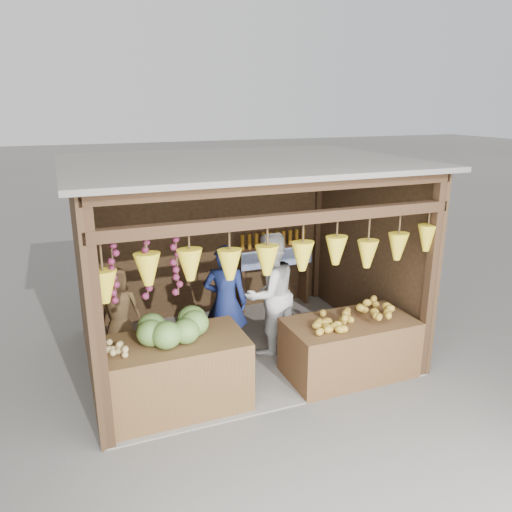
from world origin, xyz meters
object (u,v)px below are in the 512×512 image
Objects in this scene: vendor_seated at (119,311)px; counter_left at (178,374)px; woman_standing at (269,294)px; man_standing at (226,303)px; counter_right at (349,347)px.

counter_left is at bearing 129.25° from vendor_seated.
woman_standing is 1.54× the size of vendor_seated.
counter_right is at bearing 167.24° from man_standing.
woman_standing is at bearing 125.87° from counter_right.
counter_left is at bearing 177.92° from counter_right.
counter_left is 1.31m from man_standing.
counter_right is at bearing 107.64° from woman_standing.
counter_left reaches higher than counter_right.
man_standing reaches higher than counter_right.
woman_standing reaches higher than vendor_seated.
man_standing is 0.62m from woman_standing.
man_standing is at bearing -20.34° from woman_standing.
woman_standing reaches higher than man_standing.
man_standing reaches higher than counter_left.
woman_standing is at bearing -170.64° from vendor_seated.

